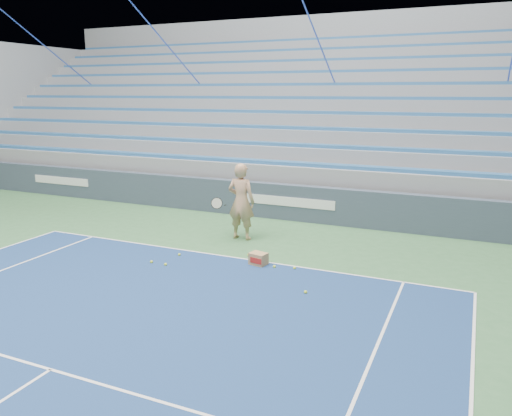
{
  "coord_description": "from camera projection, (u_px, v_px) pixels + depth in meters",
  "views": [
    {
      "loc": [
        5.25,
        1.76,
        3.85
      ],
      "look_at": [
        0.54,
        12.38,
        1.15
      ],
      "focal_mm": 35.0,
      "sensor_mm": 36.0,
      "label": 1
    }
  ],
  "objects": [
    {
      "name": "tennis_ball_5",
      "position": [
        179.0,
        255.0,
        12.02
      ],
      "size": [
        0.07,
        0.07,
        0.07
      ],
      "primitive_type": "sphere",
      "color": "#D8EF30",
      "rests_on": "ground"
    },
    {
      "name": "tennis_ball_2",
      "position": [
        151.0,
        262.0,
        11.51
      ],
      "size": [
        0.07,
        0.07,
        0.07
      ],
      "primitive_type": "sphere",
      "color": "#D8EF30",
      "rests_on": "ground"
    },
    {
      "name": "tennis_player",
      "position": [
        241.0,
        202.0,
        13.21
      ],
      "size": [
        0.98,
        0.87,
        2.05
      ],
      "color": "tan",
      "rests_on": "ground"
    },
    {
      "name": "tennis_ball_1",
      "position": [
        249.0,
        255.0,
        12.01
      ],
      "size": [
        0.07,
        0.07,
        0.07
      ],
      "primitive_type": "sphere",
      "color": "#D8EF30",
      "rests_on": "ground"
    },
    {
      "name": "ball_box",
      "position": [
        258.0,
        259.0,
        11.38
      ],
      "size": [
        0.43,
        0.36,
        0.28
      ],
      "color": "#A37C4F",
      "rests_on": "ground"
    },
    {
      "name": "sponsor_barrier",
      "position": [
        286.0,
        202.0,
        15.4
      ],
      "size": [
        30.0,
        0.32,
        1.1
      ],
      "color": "#354150",
      "rests_on": "ground"
    },
    {
      "name": "bleachers",
      "position": [
        336.0,
        130.0,
        20.08
      ],
      "size": [
        31.0,
        9.15,
        7.3
      ],
      "color": "gray",
      "rests_on": "ground"
    },
    {
      "name": "tennis_ball_6",
      "position": [
        274.0,
        267.0,
        11.2
      ],
      "size": [
        0.07,
        0.07,
        0.07
      ],
      "primitive_type": "sphere",
      "color": "#D8EF30",
      "rests_on": "ground"
    },
    {
      "name": "tennis_ball_4",
      "position": [
        295.0,
        268.0,
        11.11
      ],
      "size": [
        0.07,
        0.07,
        0.07
      ],
      "primitive_type": "sphere",
      "color": "#D8EF30",
      "rests_on": "ground"
    },
    {
      "name": "tennis_ball_0",
      "position": [
        166.0,
        264.0,
        11.34
      ],
      "size": [
        0.07,
        0.07,
        0.07
      ],
      "primitive_type": "sphere",
      "color": "#D8EF30",
      "rests_on": "ground"
    },
    {
      "name": "tennis_ball_3",
      "position": [
        305.0,
        292.0,
        9.77
      ],
      "size": [
        0.07,
        0.07,
        0.07
      ],
      "primitive_type": "sphere",
      "color": "#D8EF30",
      "rests_on": "ground"
    }
  ]
}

